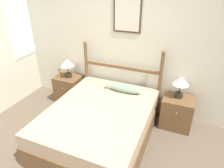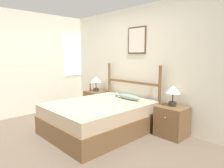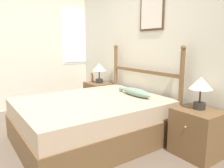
% 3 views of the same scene
% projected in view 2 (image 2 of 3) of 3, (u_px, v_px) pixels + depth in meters
% --- Properties ---
extents(ground_plane, '(16.00, 16.00, 0.00)m').
position_uv_depth(ground_plane, '(71.00, 140.00, 3.53)').
color(ground_plane, brown).
extents(wall_back, '(6.40, 0.08, 2.55)m').
position_uv_depth(wall_back, '(135.00, 65.00, 4.53)').
color(wall_back, beige).
rests_on(wall_back, ground_plane).
extents(wall_left, '(0.08, 6.40, 2.55)m').
position_uv_depth(wall_left, '(24.00, 64.00, 4.90)').
color(wall_left, beige).
rests_on(wall_left, ground_plane).
extents(bed, '(1.54, 1.95, 0.57)m').
position_uv_depth(bed, '(100.00, 117.00, 3.93)').
color(bed, brown).
rests_on(bed, ground_plane).
extents(headboard, '(1.55, 0.07, 1.31)m').
position_uv_depth(headboard, '(131.00, 90.00, 4.51)').
color(headboard, brown).
rests_on(headboard, ground_plane).
extents(nightstand_left, '(0.52, 0.46, 0.57)m').
position_uv_depth(nightstand_left, '(96.00, 102.00, 5.27)').
color(nightstand_left, brown).
rests_on(nightstand_left, ground_plane).
extents(nightstand_right, '(0.52, 0.46, 0.57)m').
position_uv_depth(nightstand_right, '(172.00, 121.00, 3.68)').
color(nightstand_right, brown).
rests_on(nightstand_right, ground_plane).
extents(table_lamp_left, '(0.27, 0.27, 0.39)m').
position_uv_depth(table_lamp_left, '(96.00, 81.00, 5.17)').
color(table_lamp_left, '#2D2823').
rests_on(table_lamp_left, nightstand_left).
extents(table_lamp_right, '(0.27, 0.27, 0.39)m').
position_uv_depth(table_lamp_right, '(173.00, 91.00, 3.64)').
color(table_lamp_right, '#2D2823').
rests_on(table_lamp_right, nightstand_right).
extents(bottle, '(0.06, 0.06, 0.19)m').
position_uv_depth(bottle, '(90.00, 87.00, 5.27)').
color(bottle, tan).
rests_on(bottle, nightstand_left).
extents(fish_pillow, '(0.65, 0.15, 0.12)m').
position_uv_depth(fish_pillow, '(128.00, 97.00, 4.19)').
color(fish_pillow, gray).
rests_on(fish_pillow, bed).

